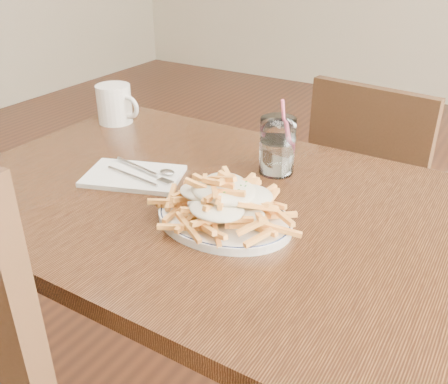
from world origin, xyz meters
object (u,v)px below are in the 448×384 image
Objects in this scene: chair_far at (372,186)px; water_glass at (277,149)px; loaded_fries at (224,196)px; coffee_mug at (115,104)px; table at (212,226)px; fries_plate at (224,218)px.

water_glass is at bearing -99.91° from chair_far.
loaded_fries is 1.78× the size of coffee_mug.
loaded_fries is 0.27m from water_glass.
chair_far is 0.90m from coffee_mug.
table is 0.18m from loaded_fries.
coffee_mug reaches higher than fries_plate.
water_glass is at bearing 69.83° from table.
water_glass reaches higher than chair_far.
coffee_mug is (-0.57, 0.06, -0.00)m from water_glass.
table is at bearing -26.12° from coffee_mug.
chair_far is 3.30× the size of loaded_fries.
coffee_mug reaches higher than table.
chair_far reaches higher than loaded_fries.
coffee_mug is (-0.67, -0.51, 0.32)m from chair_far.
water_glass is (-0.02, 0.27, 0.05)m from fries_plate.
fries_plate is 0.27m from water_glass.
fries_plate is at bearing -90.00° from loaded_fries.
table is 4.62× the size of loaded_fries.
water_glass is 1.28× the size of coffee_mug.
loaded_fries is (-0.08, -0.84, 0.32)m from chair_far.
table is at bearing 135.34° from fries_plate.
water_glass is at bearing 93.53° from fries_plate.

